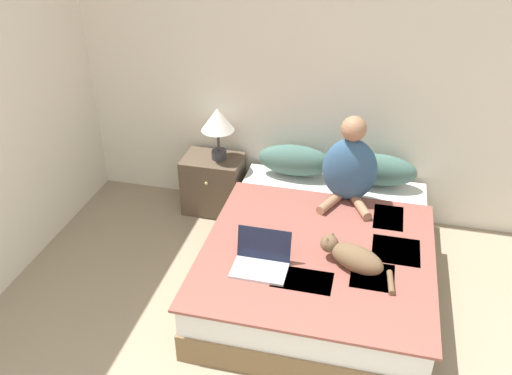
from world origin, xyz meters
The scene contains 9 objects.
wall_back centered at (0.00, 3.34, 1.27)m, with size 5.43×0.05×2.55m.
bed centered at (0.02, 2.30, 0.21)m, with size 1.57×1.93×0.43m.
pillow_near centered at (-0.32, 3.13, 0.56)m, with size 0.62×0.24×0.27m.
pillow_far centered at (0.36, 3.13, 0.56)m, with size 0.62×0.24×0.27m.
person_sitting centered at (0.15, 2.84, 0.72)m, with size 0.42×0.41×0.70m.
cat_tabby centered at (0.26, 2.00, 0.52)m, with size 0.51×0.36×0.19m.
laptop_open centered at (-0.32, 1.86, 0.48)m, with size 0.36×0.27×0.24m.
nightstand centered at (-1.04, 3.09, 0.26)m, with size 0.51×0.38×0.52m.
table_lamp centered at (-0.98, 3.10, 0.86)m, with size 0.28×0.28×0.46m.
Camera 1 is at (0.31, -0.84, 2.72)m, focal length 38.00 mm.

